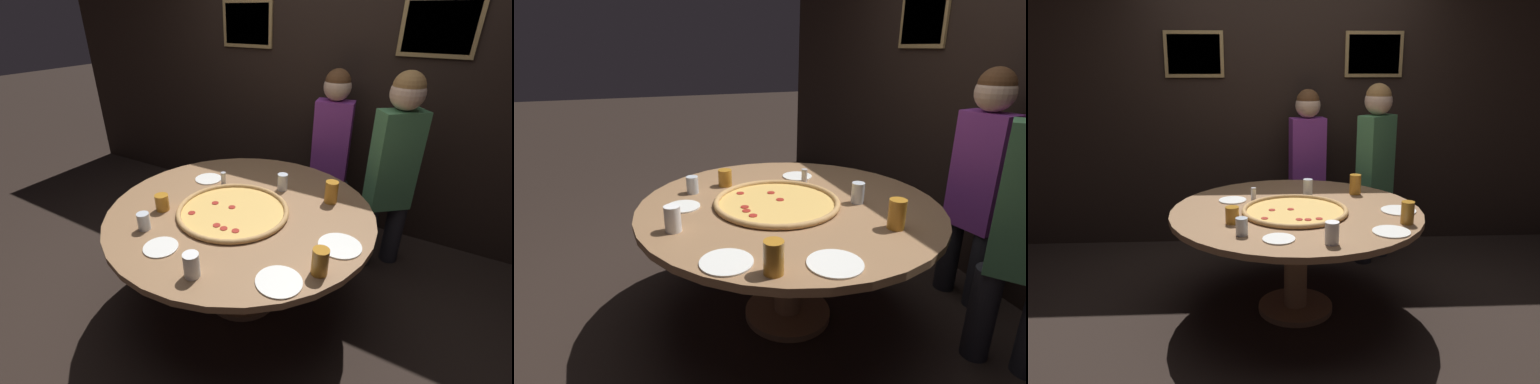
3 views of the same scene
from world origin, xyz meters
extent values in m
plane|color=black|center=(0.00, 0.00, 0.00)|extent=(24.00, 24.00, 0.00)
cube|color=black|center=(0.00, 1.44, 1.30)|extent=(6.40, 0.06, 2.60)
cube|color=#9E7F4C|center=(-0.80, 1.39, 1.75)|extent=(0.52, 0.02, 0.40)
cube|color=slate|center=(-0.80, 1.39, 1.75)|extent=(0.46, 0.01, 0.34)
cube|color=#9E7F4C|center=(0.80, 1.39, 1.75)|extent=(0.52, 0.02, 0.40)
cube|color=slate|center=(0.80, 1.39, 1.75)|extent=(0.46, 0.01, 0.34)
cylinder|color=#936B47|center=(0.00, 0.00, 0.72)|extent=(1.67, 1.67, 0.04)
cylinder|color=#936B47|center=(0.00, 0.00, 0.35)|extent=(0.16, 0.16, 0.70)
cylinder|color=#936B47|center=(0.00, 0.00, 0.02)|extent=(0.52, 0.52, 0.04)
cylinder|color=#EAB75B|center=(-0.01, -0.07, 0.75)|extent=(0.66, 0.66, 0.01)
torus|color=tan|center=(-0.01, -0.07, 0.76)|extent=(0.70, 0.70, 0.03)
cylinder|color=#A8281E|center=(-0.21, -0.22, 0.75)|extent=(0.04, 0.04, 0.00)
cylinder|color=#A8281E|center=(0.13, -0.25, 0.75)|extent=(0.04, 0.04, 0.00)
cylinder|color=#A8281E|center=(-0.04, -0.04, 0.75)|extent=(0.04, 0.04, 0.00)
cylinder|color=#A8281E|center=(-0.16, -0.05, 0.75)|extent=(0.04, 0.04, 0.00)
cylinder|color=#A8281E|center=(0.00, -0.26, 0.75)|extent=(0.04, 0.04, 0.00)
cylinder|color=#A8281E|center=(0.05, -0.26, 0.75)|extent=(0.04, 0.04, 0.00)
cylinder|color=#BC7A23|center=(0.47, 0.36, 0.81)|extent=(0.08, 0.08, 0.15)
cylinder|color=#BC7A23|center=(0.66, -0.33, 0.81)|extent=(0.08, 0.08, 0.14)
cylinder|color=white|center=(0.15, -0.65, 0.80)|extent=(0.08, 0.08, 0.13)
cylinder|color=silver|center=(0.11, 0.36, 0.80)|extent=(0.07, 0.07, 0.12)
cylinder|color=#BC7A23|center=(-0.41, -0.27, 0.79)|extent=(0.08, 0.08, 0.10)
cylinder|color=silver|center=(-0.35, -0.48, 0.79)|extent=(0.07, 0.07, 0.10)
cylinder|color=white|center=(-0.14, -0.57, 0.74)|extent=(0.18, 0.18, 0.01)
cylinder|color=white|center=(0.52, -0.48, 0.74)|extent=(0.22, 0.22, 0.01)
cylinder|color=white|center=(-0.43, 0.23, 0.74)|extent=(0.20, 0.20, 0.01)
cylinder|color=white|center=(0.68, -0.07, 0.74)|extent=(0.23, 0.23, 0.01)
cylinder|color=silver|center=(-0.28, 0.22, 0.78)|extent=(0.04, 0.04, 0.08)
cylinder|color=#B7B7BC|center=(-0.28, 0.22, 0.83)|extent=(0.04, 0.04, 0.01)
cylinder|color=#232328|center=(0.83, 0.97, 0.26)|extent=(0.20, 0.20, 0.53)
cylinder|color=#232328|center=(0.65, 0.82, 0.26)|extent=(0.20, 0.20, 0.53)
cube|color=#4C8C59|center=(0.74, 0.90, 0.90)|extent=(0.35, 0.33, 0.74)
sphere|color=beige|center=(0.74, 0.90, 1.38)|extent=(0.23, 0.23, 0.23)
sphere|color=#9E703D|center=(0.74, 0.90, 1.42)|extent=(0.21, 0.21, 0.21)
cylinder|color=#232328|center=(0.30, 1.17, 0.25)|extent=(0.15, 0.15, 0.51)
cylinder|color=#232328|center=(0.07, 1.13, 0.25)|extent=(0.15, 0.15, 0.51)
cube|color=purple|center=(0.19, 1.15, 0.86)|extent=(0.33, 0.21, 0.71)
sphere|color=beige|center=(0.19, 1.15, 1.32)|extent=(0.22, 0.22, 0.22)
sphere|color=brown|center=(0.19, 1.15, 1.36)|extent=(0.20, 0.20, 0.20)
camera|label=1|loc=(1.04, -1.57, 1.85)|focal=24.00mm
camera|label=2|loc=(1.91, -0.78, 1.56)|focal=28.00mm
camera|label=3|loc=(-0.25, -3.18, 1.72)|focal=35.00mm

